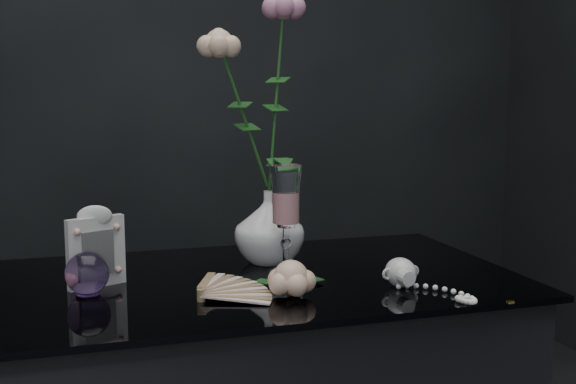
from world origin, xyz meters
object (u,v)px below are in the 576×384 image
object	(u,v)px
vase	(269,227)
paperweight	(87,273)
picture_frame	(96,246)
pearl_jar	(401,271)
wine_glass	(286,220)
loose_rose	(291,278)

from	to	relation	value
vase	paperweight	world-z (taller)	vase
vase	picture_frame	xyz separation A→B (m)	(-0.35, -0.09, -0.00)
picture_frame	pearl_jar	distance (m)	0.57
wine_glass	loose_rose	bearing A→B (deg)	-103.35
wine_glass	paperweight	bearing A→B (deg)	-174.55
paperweight	wine_glass	bearing A→B (deg)	5.45
paperweight	loose_rose	world-z (taller)	paperweight
wine_glass	paperweight	xyz separation A→B (m)	(-0.38, -0.04, -0.07)
picture_frame	pearl_jar	bearing A→B (deg)	-40.04
paperweight	loose_rose	size ratio (longest dim) A/B	0.41
loose_rose	paperweight	bearing A→B (deg)	172.92
loose_rose	vase	bearing A→B (deg)	95.00
vase	picture_frame	bearing A→B (deg)	-166.43
pearl_jar	wine_glass	bearing A→B (deg)	135.95
vase	pearl_jar	distance (m)	0.31
wine_glass	vase	bearing A→B (deg)	94.29
pearl_jar	paperweight	bearing A→B (deg)	164.27
loose_rose	pearl_jar	size ratio (longest dim) A/B	0.96
loose_rose	pearl_jar	xyz separation A→B (m)	(0.21, 0.00, -0.00)
picture_frame	pearl_jar	world-z (taller)	picture_frame
loose_rose	pearl_jar	distance (m)	0.21
wine_glass	pearl_jar	world-z (taller)	wine_glass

